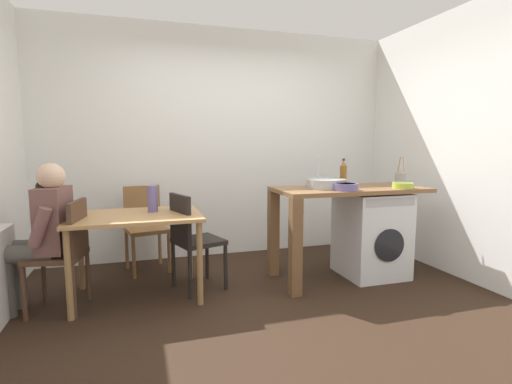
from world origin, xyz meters
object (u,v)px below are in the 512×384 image
at_px(chair_opposite, 191,236).
at_px(dining_table, 136,225).
at_px(chair_person_seat, 66,249).
at_px(washing_machine, 371,234).
at_px(utensil_crock, 401,178).
at_px(colander, 403,185).
at_px(vase, 153,199).
at_px(bottle_tall_green, 343,173).
at_px(mixing_bowl, 345,186).
at_px(chair_spare_by_wall, 145,223).
at_px(seated_person, 43,230).

bearing_deg(chair_opposite, dining_table, -105.11).
bearing_deg(chair_person_seat, washing_machine, -79.49).
distance_m(chair_opposite, utensil_crock, 2.24).
bearing_deg(colander, dining_table, 172.84).
bearing_deg(dining_table, washing_machine, -2.37).
distance_m(colander, vase, 2.38).
bearing_deg(bottle_tall_green, mixing_bowl, -117.22).
xyz_separation_m(bottle_tall_green, vase, (-1.93, -0.02, -0.19)).
bearing_deg(vase, chair_spare_by_wall, 95.58).
bearing_deg(chair_spare_by_wall, utensil_crock, 150.29).
height_order(chair_person_seat, chair_opposite, same).
bearing_deg(seated_person, colander, -83.93).
relative_size(bottle_tall_green, mixing_bowl, 1.18).
height_order(dining_table, chair_spare_by_wall, chair_spare_by_wall).
height_order(chair_person_seat, mixing_bowl, mixing_bowl).
height_order(chair_person_seat, seated_person, seated_person).
bearing_deg(washing_machine, colander, -49.26).
xyz_separation_m(chair_person_seat, vase, (0.70, 0.21, 0.35)).
bearing_deg(utensil_crock, chair_spare_by_wall, 162.49).
bearing_deg(utensil_crock, chair_opposite, 178.18).
height_order(mixing_bowl, colander, mixing_bowl).
bearing_deg(chair_spare_by_wall, bottle_tall_green, 149.68).
xyz_separation_m(bottle_tall_green, mixing_bowl, (-0.21, -0.41, -0.09)).
distance_m(seated_person, utensil_crock, 3.39).
relative_size(seated_person, vase, 5.07).
bearing_deg(mixing_bowl, vase, 167.14).
xyz_separation_m(chair_person_seat, washing_machine, (2.85, 0.02, -0.08)).
height_order(chair_spare_by_wall, mixing_bowl, mixing_bowl).
height_order(colander, vase, vase).
distance_m(seated_person, colander, 3.22).
distance_m(chair_spare_by_wall, washing_machine, 2.38).
bearing_deg(bottle_tall_green, colander, -46.73).
height_order(chair_opposite, washing_machine, chair_opposite).
bearing_deg(chair_spare_by_wall, colander, 143.51).
bearing_deg(washing_machine, mixing_bowl, -155.34).
relative_size(chair_spare_by_wall, colander, 4.50).
bearing_deg(chair_person_seat, bottle_tall_green, -74.81).
xyz_separation_m(chair_spare_by_wall, bottle_tall_green, (2.00, -0.65, 0.54)).
bearing_deg(seated_person, chair_opposite, -74.47).
distance_m(washing_machine, bottle_tall_green, 0.69).
bearing_deg(dining_table, chair_person_seat, -168.31).
xyz_separation_m(dining_table, chair_spare_by_wall, (0.08, 0.77, -0.14)).
distance_m(chair_spare_by_wall, bottle_tall_green, 2.17).
bearing_deg(mixing_bowl, seated_person, 175.38).
distance_m(seated_person, bottle_tall_green, 2.82).
xyz_separation_m(mixing_bowl, utensil_crock, (0.80, 0.25, 0.03)).
bearing_deg(chair_person_seat, utensil_crock, -78.59).
bearing_deg(mixing_bowl, utensil_crock, 17.39).
xyz_separation_m(dining_table, chair_person_seat, (-0.55, -0.11, -0.14)).
bearing_deg(bottle_tall_green, chair_spare_by_wall, 161.89).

